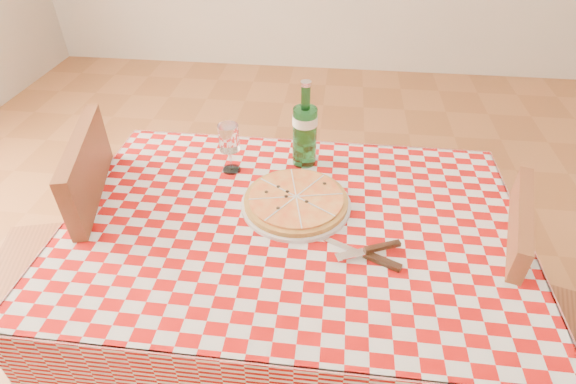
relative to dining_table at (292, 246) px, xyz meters
name	(u,v)px	position (x,y,z in m)	size (l,w,h in m)	color
dining_table	(292,246)	(0.00, 0.00, 0.00)	(1.20, 0.80, 0.75)	brown
tablecloth	(292,223)	(0.00, 0.00, 0.09)	(1.30, 0.90, 0.01)	#AF0C0A
chair_near	(522,306)	(0.71, -0.01, -0.17)	(0.48, 0.48, 0.86)	brown
chair_far	(79,246)	(-0.72, 0.03, -0.11)	(0.53, 0.53, 0.96)	brown
pizza_plate	(296,200)	(0.00, 0.07, 0.12)	(0.33, 0.33, 0.04)	#CD8E44
water_bottle	(305,124)	(0.01, 0.31, 0.24)	(0.08, 0.08, 0.29)	#196628
wine_glass	(230,149)	(-0.23, 0.23, 0.18)	(0.07, 0.07, 0.17)	white
cutlery	(365,252)	(0.20, -0.11, 0.11)	(0.25, 0.21, 0.03)	silver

